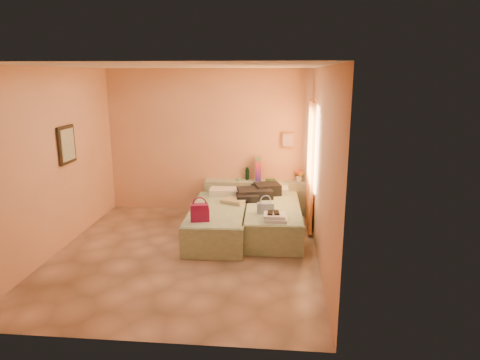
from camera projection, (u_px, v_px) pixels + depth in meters
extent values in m
plane|color=tan|center=(186.00, 253.00, 6.59)|extent=(4.50, 4.50, 0.00)
cube|color=#E1A778|center=(209.00, 141.00, 8.43)|extent=(4.00, 0.02, 2.80)
cube|color=#E1A778|center=(53.00, 162.00, 6.43)|extent=(0.02, 4.50, 2.80)
cube|color=#E1A778|center=(322.00, 167.00, 6.07)|extent=(0.02, 4.50, 2.80)
cube|color=silver|center=(180.00, 66.00, 5.92)|extent=(4.00, 4.50, 0.02)
cube|color=beige|center=(314.00, 146.00, 7.26)|extent=(0.02, 1.10, 1.40)
cube|color=orange|center=(311.00, 168.00, 7.20)|extent=(0.05, 0.55, 2.20)
cube|color=orange|center=(309.00, 161.00, 7.78)|extent=(0.05, 0.45, 2.20)
cube|color=black|center=(67.00, 145.00, 6.77)|extent=(0.04, 0.50, 0.60)
cube|color=#D29146|center=(288.00, 140.00, 8.25)|extent=(0.25, 0.04, 0.30)
cube|color=#A9B897|center=(257.00, 197.00, 8.45)|extent=(2.05, 0.30, 0.65)
cube|color=#AABC97|center=(219.00, 222.00, 7.26)|extent=(0.95, 2.02, 0.50)
cube|color=#AABC97|center=(272.00, 220.00, 7.37)|extent=(0.95, 2.02, 0.50)
cylinder|color=#14381F|center=(247.00, 174.00, 8.43)|extent=(0.09, 0.09, 0.25)
cube|color=#991246|center=(258.00, 169.00, 8.34)|extent=(0.11, 0.11, 0.47)
cylinder|color=#509472|center=(239.00, 180.00, 8.44)|extent=(0.15, 0.15, 0.03)
cube|color=#284B2C|center=(270.00, 180.00, 8.38)|extent=(0.20, 0.16, 0.03)
cube|color=white|center=(299.00, 175.00, 8.35)|extent=(0.25, 0.25, 0.26)
cube|color=#991246|center=(200.00, 212.00, 6.53)|extent=(0.31, 0.22, 0.27)
cube|color=tan|center=(234.00, 201.00, 7.47)|extent=(0.47, 0.43, 0.07)
cube|color=black|center=(258.00, 192.00, 7.79)|extent=(0.83, 0.83, 0.20)
cube|color=#3A528C|center=(265.00, 208.00, 6.89)|extent=(0.28, 0.14, 0.17)
cube|color=white|center=(276.00, 218.00, 6.55)|extent=(0.36, 0.31, 0.10)
cube|color=black|center=(273.00, 213.00, 6.59)|extent=(0.16, 0.21, 0.02)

